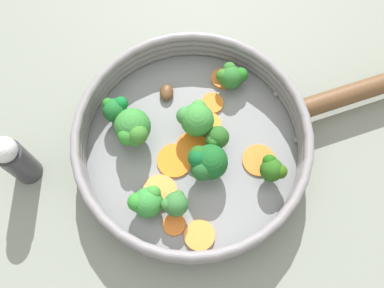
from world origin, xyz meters
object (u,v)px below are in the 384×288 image
at_px(broccoli_floret_7, 272,169).
at_px(carrot_slice_5, 193,146).
at_px(carrot_slice_3, 222,78).
at_px(mushroom_piece_0, 167,92).
at_px(carrot_slice_1, 199,236).
at_px(salt_shaker, 16,160).
at_px(broccoli_floret_4, 231,76).
at_px(broccoli_floret_6, 206,162).
at_px(broccoli_floret_0, 133,129).
at_px(carrot_slice_2, 210,124).
at_px(carrot_slice_4, 175,160).
at_px(broccoli_floret_1, 175,204).
at_px(carrot_slice_7, 212,103).
at_px(carrot_slice_0, 174,225).
at_px(broccoli_floret_5, 146,202).
at_px(broccoli_floret_8, 116,109).
at_px(broccoli_floret_2, 196,119).
at_px(carrot_slice_6, 259,160).
at_px(skillet, 192,150).
at_px(carrot_slice_8, 161,192).
at_px(broccoli_floret_3, 217,138).

bearing_deg(broccoli_floret_7, carrot_slice_5, -167.10).
relative_size(carrot_slice_3, mushroom_piece_0, 1.23).
distance_m(carrot_slice_1, carrot_slice_3, 0.22).
bearing_deg(carrot_slice_5, salt_shaker, -138.04).
distance_m(carrot_slice_1, broccoli_floret_4, 0.22).
xyz_separation_m(broccoli_floret_6, broccoli_floret_7, (0.07, 0.04, -0.01)).
bearing_deg(broccoli_floret_6, broccoli_floret_0, -170.84).
bearing_deg(carrot_slice_1, carrot_slice_2, 118.49).
bearing_deg(carrot_slice_1, broccoli_floret_7, 75.28).
relative_size(carrot_slice_4, broccoli_floret_1, 1.10).
bearing_deg(carrot_slice_7, broccoli_floret_7, -20.22).
xyz_separation_m(carrot_slice_0, broccoli_floret_5, (-0.04, 0.00, 0.02)).
xyz_separation_m(carrot_slice_5, broccoli_floret_6, (0.03, -0.02, 0.03)).
height_order(broccoli_floret_0, broccoli_floret_1, broccoli_floret_0).
bearing_deg(broccoli_floret_6, broccoli_floret_1, -92.56).
distance_m(carrot_slice_4, carrot_slice_5, 0.03).
height_order(broccoli_floret_1, broccoli_floret_4, broccoli_floret_1).
height_order(broccoli_floret_1, mushroom_piece_0, broccoli_floret_1).
height_order(carrot_slice_1, broccoli_floret_6, broccoli_floret_6).
distance_m(carrot_slice_3, broccoli_floret_8, 0.16).
bearing_deg(broccoli_floret_4, broccoli_floret_2, -91.30).
xyz_separation_m(carrot_slice_3, carrot_slice_7, (0.01, -0.04, -0.00)).
distance_m(broccoli_floret_1, broccoli_floret_7, 0.13).
distance_m(broccoli_floret_0, broccoli_floret_4, 0.15).
bearing_deg(broccoli_floret_6, carrot_slice_2, 118.36).
bearing_deg(broccoli_floret_8, broccoli_floret_0, -17.23).
bearing_deg(broccoli_floret_1, carrot_slice_6, 64.81).
relative_size(carrot_slice_4, mushroom_piece_0, 1.85).
distance_m(carrot_slice_1, broccoli_floret_7, 0.12).
bearing_deg(skillet, carrot_slice_6, 22.87).
bearing_deg(carrot_slice_2, carrot_slice_8, -89.71).
relative_size(broccoli_floret_1, broccoli_floret_6, 0.77).
bearing_deg(carrot_slice_6, carrot_slice_3, 145.08).
relative_size(carrot_slice_2, carrot_slice_3, 1.05).
relative_size(carrot_slice_1, carrot_slice_5, 0.89).
bearing_deg(carrot_slice_3, carrot_slice_1, -64.29).
height_order(carrot_slice_1, mushroom_piece_0, mushroom_piece_0).
relative_size(broccoli_floret_1, salt_shaker, 0.40).
xyz_separation_m(skillet, carrot_slice_2, (0.00, 0.04, 0.01)).
relative_size(carrot_slice_6, broccoli_floret_2, 0.80).
height_order(carrot_slice_5, broccoli_floret_1, broccoli_floret_1).
relative_size(carrot_slice_2, carrot_slice_6, 0.74).
xyz_separation_m(carrot_slice_2, carrot_slice_6, (0.08, -0.01, -0.00)).
bearing_deg(carrot_slice_0, broccoli_floret_3, 97.71).
bearing_deg(broccoli_floret_2, broccoli_floret_3, -6.93).
relative_size(broccoli_floret_3, broccoli_floret_8, 0.88).
bearing_deg(carrot_slice_0, carrot_slice_2, 105.35).
distance_m(broccoli_floret_5, broccoli_floret_8, 0.13).
distance_m(carrot_slice_2, mushroom_piece_0, 0.08).
xyz_separation_m(carrot_slice_6, broccoli_floret_0, (-0.15, -0.07, 0.03)).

